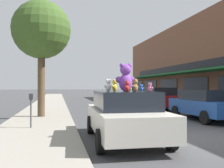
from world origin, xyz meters
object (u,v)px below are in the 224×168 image
parked_car_far_center (206,104)px  parked_car_far_right (158,98)px  teddy_bear_cream (129,85)px  teddy_bear_brown (135,86)px  teddy_bear_white (108,85)px  teddy_bear_giant (125,78)px  teddy_bear_teal (135,86)px  plush_art_car (125,115)px  teddy_bear_blue (141,88)px  street_tree (41,31)px  teddy_bear_pink (150,87)px  teddy_bear_red (127,87)px  parking_meter (31,106)px  teddy_bear_yellow (115,85)px  teddy_bear_black (133,87)px

parked_car_far_center → parked_car_far_right: size_ratio=0.97×
teddy_bear_cream → teddy_bear_brown: teddy_bear_cream is taller
teddy_bear_white → teddy_bear_brown: 1.12m
teddy_bear_giant → teddy_bear_teal: size_ratio=2.74×
plush_art_car → teddy_bear_blue: 1.15m
teddy_bear_giant → street_tree: size_ratio=0.14×
teddy_bear_giant → plush_art_car: bearing=-92.8°
teddy_bear_teal → teddy_bear_pink: teddy_bear_teal is taller
teddy_bear_brown → teddy_bear_cream: bearing=-156.4°
plush_art_car → teddy_bear_white: size_ratio=11.57×
teddy_bear_giant → teddy_bear_teal: 0.73m
teddy_bear_white → teddy_bear_red: 0.87m
parked_car_far_right → parking_meter: (-8.14, -7.25, 0.10)m
teddy_bear_white → street_tree: bearing=-86.6°
teddy_bear_pink → teddy_bear_giant: bearing=10.4°
parked_car_far_right → street_tree: street_tree is taller
teddy_bear_cream → teddy_bear_red: (-0.45, -1.34, -0.04)m
plush_art_car → parking_meter: bearing=143.7°
parked_car_far_right → plush_art_car: bearing=-118.1°
teddy_bear_teal → teddy_bear_brown: (-0.38, -1.24, 0.03)m
teddy_bear_pink → parked_car_far_center: teddy_bear_pink is taller
street_tree → teddy_bear_blue: bearing=-57.2°
teddy_bear_cream → teddy_bear_blue: bearing=151.3°
teddy_bear_brown → street_tree: size_ratio=0.06×
teddy_bear_giant → street_tree: bearing=-70.9°
teddy_bear_pink → teddy_bear_brown: (-0.45, -0.04, 0.05)m
teddy_bear_yellow → parking_meter: size_ratio=0.30×
teddy_bear_black → plush_art_car: bearing=19.7°
teddy_bear_teal → teddy_bear_white: bearing=36.9°
teddy_bear_pink → teddy_bear_black: (0.03, 1.68, 0.01)m
teddy_bear_pink → parked_car_far_center: bearing=-72.7°
teddy_bear_cream → teddy_bear_yellow: 0.73m
teddy_bear_black → teddy_bear_white: teddy_bear_white is taller
teddy_bear_pink → plush_art_car: bearing=7.7°
teddy_bear_cream → teddy_bear_red: 1.41m
teddy_bear_giant → parking_meter: (-3.00, 2.46, -1.00)m
teddy_bear_giant → teddy_bear_black: (0.55, 0.99, -0.28)m
parked_car_far_center → parking_meter: size_ratio=3.50×
parked_car_far_center → teddy_bear_teal: bearing=-145.1°
teddy_bear_teal → teddy_bear_brown: bearing=94.5°
teddy_bear_cream → parked_car_far_center: bearing=-132.4°
teddy_bear_red → teddy_bear_black: bearing=-169.6°
teddy_bear_black → teddy_bear_blue: size_ratio=1.25×
plush_art_car → street_tree: (-2.85, 5.90, 3.76)m
teddy_bear_brown → street_tree: street_tree is taller
teddy_bear_red → teddy_bear_brown: (0.17, -0.20, 0.03)m
teddy_bear_white → parking_meter: size_ratio=0.30×
teddy_bear_pink → street_tree: street_tree is taller
teddy_bear_blue → teddy_bear_brown: size_ratio=0.60×
teddy_bear_red → teddy_bear_blue: size_ratio=1.40×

